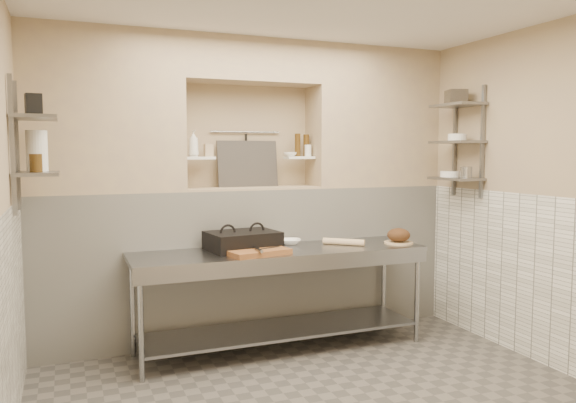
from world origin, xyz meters
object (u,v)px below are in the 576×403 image
prep_table (281,279)px  bowl_alcove (290,154)px  rolling_pin (344,242)px  bottle_soap (193,144)px  cutting_board (256,251)px  bread_loaf (399,235)px  panini_press (243,241)px  mixing_bowl (290,242)px  jug_left (37,151)px

prep_table → bowl_alcove: bowl_alcove is taller
rolling_pin → bottle_soap: bottle_soap is taller
prep_table → cutting_board: cutting_board is taller
bread_loaf → bowl_alcove: bearing=142.3°
prep_table → panini_press: 0.47m
bread_loaf → mixing_bowl: bearing=160.8°
rolling_pin → cutting_board: bearing=-171.1°
jug_left → bread_loaf: bearing=-2.4°
jug_left → cutting_board: bearing=-5.4°
panini_press → bottle_soap: bearing=121.2°
bread_loaf → bottle_soap: 2.08m
mixing_bowl → jug_left: 2.29m
panini_press → rolling_pin: size_ratio=1.66×
bowl_alcove → jug_left: 2.30m
cutting_board → bottle_soap: size_ratio=2.13×
cutting_board → bottle_soap: bottle_soap is taller
prep_table → rolling_pin: bearing=2.0°
panini_press → jug_left: bearing=174.9°
bread_loaf → prep_table: bearing=175.5°
rolling_pin → bottle_soap: size_ratio=1.63×
mixing_bowl → rolling_pin: size_ratio=0.51×
jug_left → prep_table: bearing=-1.1°
mixing_bowl → bottle_soap: bottle_soap is taller
jug_left → panini_press: bearing=2.7°
prep_table → cutting_board: 0.41m
mixing_bowl → jug_left: (-2.12, -0.21, 0.84)m
bottle_soap → jug_left: bottle_soap is taller
panini_press → bread_loaf: (1.46, -0.21, -0.00)m
bread_loaf → panini_press: bearing=172.0°
panini_press → cutting_board: bearing=-87.1°
prep_table → bread_loaf: 1.20m
cutting_board → bread_loaf: 1.42m
bottle_soap → jug_left: size_ratio=0.79×
mixing_bowl → cutting_board: bearing=-141.7°
cutting_board → bread_loaf: bearing=1.1°
cutting_board → jug_left: size_ratio=1.68×
mixing_bowl → prep_table: bearing=-127.9°
cutting_board → mixing_bowl: bearing=38.3°
cutting_board → rolling_pin: (0.90, 0.14, 0.01)m
panini_press → bread_loaf: panini_press is taller
prep_table → cutting_board: size_ratio=5.11×
panini_press → bowl_alcove: size_ratio=5.00×
prep_table → panini_press: size_ratio=4.02×
jug_left → rolling_pin: bearing=-0.4°
mixing_bowl → bread_loaf: bread_loaf is taller
jug_left → bowl_alcove: bearing=13.0°
mixing_bowl → bowl_alcove: bearing=68.7°
rolling_pin → mixing_bowl: bearing=153.3°
cutting_board → jug_left: bearing=174.6°
bread_loaf → bowl_alcove: bowl_alcove is taller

